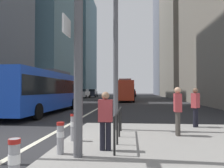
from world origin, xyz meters
name	(u,v)px	position (x,y,z in m)	size (l,w,h in m)	color
ground_plane	(105,105)	(0.00, 20.00, 0.00)	(160.00, 160.00, 0.00)	#28282B
median_island	(220,157)	(5.50, -1.00, 0.07)	(9.00, 10.00, 0.15)	gray
lane_centre_line	(112,101)	(0.00, 30.00, 0.01)	(0.20, 80.00, 0.01)	beige
office_tower_left_mid	(42,19)	(-16.00, 38.95, 17.03)	(13.18, 21.41, 34.05)	slate
office_tower_left_far	(72,46)	(-16.00, 62.79, 15.87)	(13.35, 19.39, 31.74)	slate
office_tower_right_mid	(187,0)	(17.00, 48.67, 24.08)	(10.98, 22.11, 48.16)	gray
office_tower_right_far	(171,34)	(17.00, 72.31, 21.61)	(10.36, 19.53, 43.23)	slate
city_bus_blue_oncoming	(44,89)	(-3.45, 9.61, 1.84)	(2.90, 11.66, 3.40)	blue
city_bus_red_receding	(126,90)	(2.30, 28.20, 1.84)	(2.74, 11.35, 3.40)	red
car_oncoming_mid	(84,93)	(-7.17, 40.81, 0.99)	(2.21, 4.59, 1.94)	silver
car_receding_near	(133,93)	(3.53, 59.08, 0.99)	(2.18, 4.17, 1.94)	maroon
car_receding_far	(132,93)	(3.26, 49.23, 0.99)	(2.04, 4.59, 1.94)	black
car_oncoming_far	(93,93)	(-6.48, 48.10, 0.99)	(2.09, 4.57, 1.94)	#232838
traffic_signal_gantry	(5,1)	(-0.02, -1.59, 4.10)	(5.86, 0.65, 6.00)	#515156
street_lamp_post	(116,7)	(2.58, 2.26, 5.28)	(5.50, 0.32, 8.00)	#56565B
bollard_left	(14,162)	(1.33, -3.51, 0.63)	(0.20, 0.20, 0.86)	#99999E
bollard_right	(60,136)	(1.40, -1.37, 0.61)	(0.20, 0.20, 0.82)	#99999E
bollard_back	(73,126)	(1.35, 0.10, 0.64)	(0.20, 0.20, 0.88)	#99999E
pedestrian_railing	(118,119)	(2.80, 0.29, 0.85)	(0.06, 3.41, 0.98)	black
pedestrian_waiting	(105,118)	(2.52, -0.93, 1.03)	(0.38, 0.24, 1.60)	black
pedestrian_walking	(178,108)	(4.90, 1.25, 1.13)	(0.25, 0.39, 1.75)	#423D38
pedestrian_far	(195,105)	(6.07, 3.20, 1.11)	(0.43, 0.44, 1.73)	black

